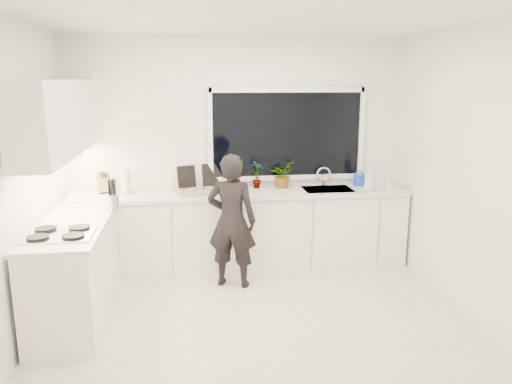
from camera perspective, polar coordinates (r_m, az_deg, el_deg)
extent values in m
cube|color=beige|center=(4.79, 0.18, -14.76)|extent=(4.00, 3.50, 0.02)
cube|color=white|center=(6.05, -2.12, 4.66)|extent=(4.00, 0.02, 2.70)
cube|color=white|center=(4.52, -25.94, 0.58)|extent=(0.02, 3.50, 2.70)
cube|color=white|center=(5.02, 23.58, 1.90)|extent=(0.02, 3.50, 2.70)
cube|color=white|center=(4.28, 0.21, 19.57)|extent=(4.00, 3.50, 0.02)
cube|color=black|center=(6.08, 3.56, 6.59)|extent=(1.80, 0.02, 1.00)
cube|color=white|center=(5.95, -1.75, -4.46)|extent=(3.92, 0.58, 0.88)
cube|color=white|center=(5.00, -19.95, -8.67)|extent=(0.58, 1.60, 0.88)
cube|color=silver|center=(5.82, -1.77, -0.16)|extent=(3.94, 0.62, 0.04)
cube|color=silver|center=(4.86, -20.36, -3.61)|extent=(0.62, 1.60, 0.04)
cube|color=white|center=(5.06, -21.69, 7.88)|extent=(0.34, 2.10, 0.70)
cube|color=silver|center=(6.04, 8.18, -0.12)|extent=(0.58, 0.42, 0.14)
cylinder|color=silver|center=(6.19, 7.72, 1.74)|extent=(0.03, 0.03, 0.22)
cube|color=black|center=(4.53, -21.57, -4.42)|extent=(0.56, 0.48, 0.03)
imported|color=black|center=(5.33, -2.79, -3.33)|extent=(0.61, 0.49, 1.45)
cube|color=#B5B5B9|center=(5.77, -6.75, -0.02)|extent=(0.58, 0.49, 0.03)
cube|color=red|center=(5.76, -6.75, 0.14)|extent=(0.53, 0.43, 0.01)
cylinder|color=blue|center=(6.30, 11.68, 1.35)|extent=(0.16, 0.16, 0.13)
cylinder|color=silver|center=(5.91, -14.68, 1.11)|extent=(0.12, 0.12, 0.26)
cube|color=#9A7B47|center=(5.99, -17.00, 0.92)|extent=(0.16, 0.14, 0.22)
cylinder|color=silver|center=(5.21, -16.05, -1.10)|extent=(0.14, 0.14, 0.16)
cube|color=black|center=(6.01, -7.94, 1.68)|extent=(0.21, 0.09, 0.28)
cube|color=black|center=(6.01, -5.00, 1.85)|extent=(0.25, 0.09, 0.30)
imported|color=#26662D|center=(5.95, -2.55, 1.68)|extent=(0.16, 0.16, 0.28)
imported|color=#26662D|center=(5.98, 0.13, 2.04)|extent=(0.20, 0.22, 0.34)
imported|color=#26662D|center=(6.03, 3.00, 2.01)|extent=(0.37, 0.38, 0.32)
imported|color=#D8BF66|center=(6.00, 12.85, 1.61)|extent=(0.17, 0.17, 0.31)
imported|color=#D8BF66|center=(6.10, 14.87, 1.03)|extent=(0.09, 0.09, 0.17)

